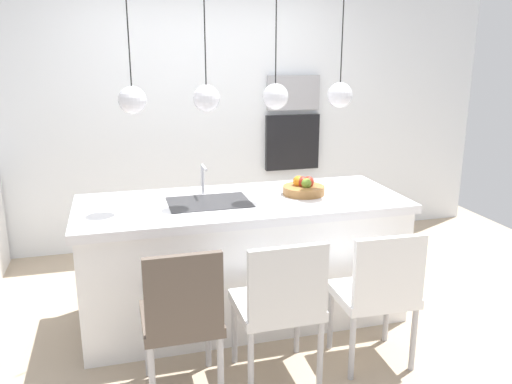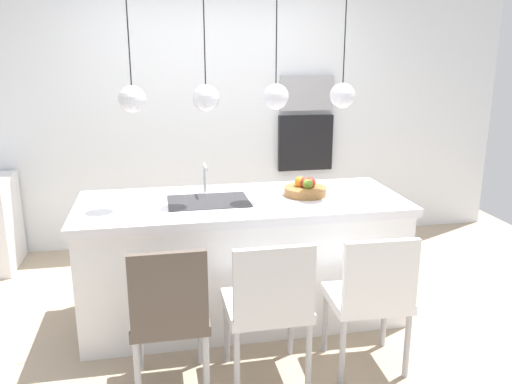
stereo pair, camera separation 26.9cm
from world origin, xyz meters
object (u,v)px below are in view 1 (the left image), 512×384
microwave (293,93)px  chair_far (378,290)px  oven (292,142)px  chair_near (182,315)px  chair_middle (280,302)px  fruit_bowl (304,188)px

microwave → chair_far: bearing=-96.7°
oven → chair_near: oven is taller
chair_middle → chair_far: size_ratio=1.02×
microwave → chair_near: (-1.47, -2.42, -0.98)m
fruit_bowl → oven: size_ratio=0.54×
oven → chair_middle: (-0.91, -2.42, -0.48)m
fruit_bowl → chair_far: bearing=-79.4°
chair_middle → microwave: bearing=69.5°
microwave → chair_far: size_ratio=0.61×
microwave → chair_middle: microwave is taller
microwave → chair_middle: bearing=-110.5°
microwave → chair_far: microwave is taller
chair_near → chair_middle: chair_near is taller
microwave → oven: microwave is taller
fruit_bowl → microwave: size_ratio=0.56×
microwave → chair_near: size_ratio=0.59×
chair_near → chair_middle: bearing=0.2°
microwave → chair_near: bearing=-121.2°
fruit_bowl → oven: oven is taller
chair_far → chair_middle: bearing=-179.7°
microwave → chair_far: 2.63m
oven → chair_far: size_ratio=0.63×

